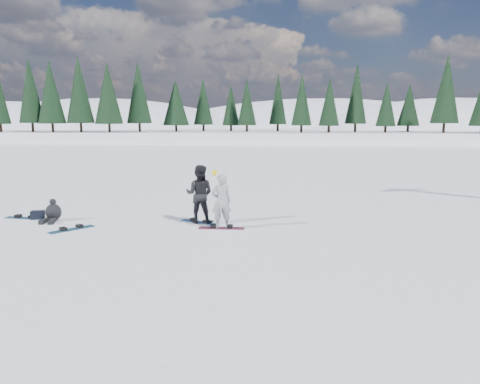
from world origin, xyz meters
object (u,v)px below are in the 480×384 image
object	(u,v)px
snowboarder_man	(200,194)
gear_bag	(38,215)
snowboarder_woman	(221,201)
snowboard_loose_a	(72,229)
snowboard_loose_c	(25,218)
seated_rider	(53,213)

from	to	relation	value
snowboarder_man	gear_bag	size ratio (longest dim) A/B	4.48
snowboarder_woman	snowboarder_man	world-z (taller)	snowboarder_man
snowboarder_man	snowboard_loose_a	bearing A→B (deg)	24.37
snowboarder_man	gear_bag	world-z (taller)	snowboarder_man
snowboarder_woman	gear_bag	xyz separation A→B (m)	(-6.77, 0.87, -0.76)
snowboard_loose_a	snowboard_loose_c	size ratio (longest dim) A/B	1.00
seated_rider	snowboard_loose_a	bearing A→B (deg)	-51.34
snowboarder_woman	snowboard_loose_c	distance (m)	7.40
snowboard_loose_c	gear_bag	bearing A→B (deg)	0.09
seated_rider	gear_bag	bearing A→B (deg)	153.67
snowboard_loose_c	snowboarder_woman	bearing A→B (deg)	-1.18
seated_rider	snowboard_loose_a	distance (m)	1.75
snowboard_loose_c	seated_rider	bearing A→B (deg)	-8.01
snowboarder_woman	snowboard_loose_a	bearing A→B (deg)	-9.90
snowboarder_woman	gear_bag	size ratio (longest dim) A/B	4.34
snowboarder_man	snowboard_loose_a	distance (m)	4.34
gear_bag	snowboard_loose_c	size ratio (longest dim) A/B	0.30
snowboarder_man	snowboard_loose_c	world-z (taller)	snowboarder_man
gear_bag	snowboard_loose_a	bearing A→B (deg)	-37.26
snowboarder_man	gear_bag	distance (m)	5.98
snowboarder_man	snowboard_loose_c	distance (m)	6.51
gear_bag	snowboarder_woman	bearing A→B (deg)	-7.35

